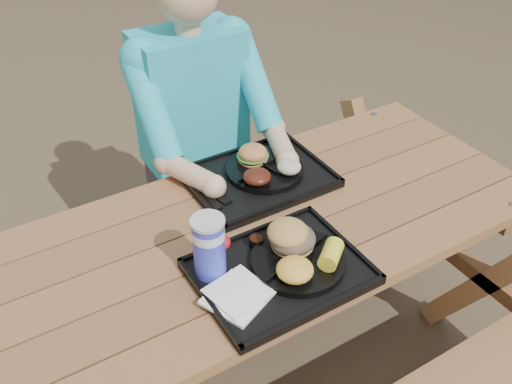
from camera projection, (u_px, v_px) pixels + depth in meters
ground at (256, 375)px, 2.17m from camera, size 60.00×60.00×0.00m
picnic_table at (256, 309)px, 1.95m from camera, size 1.80×1.49×0.75m
tray_near at (280, 272)px, 1.55m from camera, size 0.45×0.35×0.02m
tray_far at (259, 179)px, 1.90m from camera, size 0.45×0.35×0.02m
plate_near at (298, 261)px, 1.56m from camera, size 0.26×0.26×0.02m
plate_far at (265, 169)px, 1.90m from camera, size 0.26×0.26×0.02m
napkin_stack at (237, 297)px, 1.46m from camera, size 0.19×0.19×0.02m
soda_cup at (209, 248)px, 1.49m from camera, size 0.09×0.09×0.17m
condiment_bbq at (257, 241)px, 1.62m from camera, size 0.04×0.04×0.03m
condiment_mustard at (275, 233)px, 1.64m from camera, size 0.05×0.05×0.03m
sandwich at (293, 229)px, 1.55m from camera, size 0.12×0.12×0.13m
mac_cheese at (295, 270)px, 1.48m from camera, size 0.10×0.10×0.05m
corn_cob at (331, 254)px, 1.53m from camera, size 0.12×0.12×0.05m
cutlery_far at (212, 191)px, 1.82m from camera, size 0.06×0.18×0.01m
burger at (253, 150)px, 1.90m from camera, size 0.10×0.10×0.09m
baked_beans at (257, 177)px, 1.82m from camera, size 0.09×0.09×0.04m
potato_salad at (289, 167)px, 1.86m from camera, size 0.08×0.08×0.04m
diner at (197, 153)px, 2.24m from camera, size 0.48×0.84×1.28m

